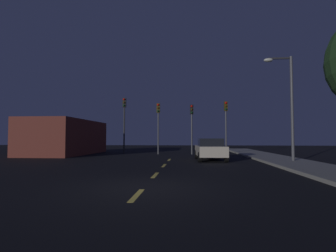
{
  "coord_description": "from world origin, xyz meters",
  "views": [
    {
      "loc": [
        1.41,
        -8.18,
        1.54
      ],
      "look_at": [
        -0.54,
        15.83,
        2.65
      ],
      "focal_mm": 27.85,
      "sensor_mm": 36.0,
      "label": 1
    }
  ],
  "objects_px": {
    "traffic_signal_center_right": "(192,119)",
    "car_stopped_ahead": "(210,149)",
    "traffic_signal_far_left": "(124,115)",
    "street_lamp_right": "(287,98)",
    "traffic_signal_center_left": "(158,118)",
    "traffic_signal_far_right": "(226,117)"
  },
  "relations": [
    {
      "from": "traffic_signal_center_right",
      "to": "car_stopped_ahead",
      "type": "height_order",
      "value": "traffic_signal_center_right"
    },
    {
      "from": "traffic_signal_far_left",
      "to": "street_lamp_right",
      "type": "relative_size",
      "value": 0.81
    },
    {
      "from": "traffic_signal_far_left",
      "to": "street_lamp_right",
      "type": "bearing_deg",
      "value": -32.8
    },
    {
      "from": "traffic_signal_far_left",
      "to": "traffic_signal_center_left",
      "type": "relative_size",
      "value": 1.12
    },
    {
      "from": "traffic_signal_center_right",
      "to": "car_stopped_ahead",
      "type": "distance_m",
      "value": 6.97
    },
    {
      "from": "traffic_signal_far_right",
      "to": "traffic_signal_center_right",
      "type": "bearing_deg",
      "value": -179.99
    },
    {
      "from": "traffic_signal_center_left",
      "to": "car_stopped_ahead",
      "type": "height_order",
      "value": "traffic_signal_center_left"
    },
    {
      "from": "traffic_signal_center_left",
      "to": "traffic_signal_center_right",
      "type": "xyz_separation_m",
      "value": [
        3.19,
        -0.0,
        -0.11
      ]
    },
    {
      "from": "traffic_signal_center_right",
      "to": "car_stopped_ahead",
      "type": "bearing_deg",
      "value": -79.41
    },
    {
      "from": "traffic_signal_center_left",
      "to": "street_lamp_right",
      "type": "height_order",
      "value": "street_lamp_right"
    },
    {
      "from": "traffic_signal_far_left",
      "to": "car_stopped_ahead",
      "type": "bearing_deg",
      "value": -39.69
    },
    {
      "from": "traffic_signal_center_right",
      "to": "street_lamp_right",
      "type": "bearing_deg",
      "value": -53.65
    },
    {
      "from": "traffic_signal_far_left",
      "to": "traffic_signal_center_left",
      "type": "bearing_deg",
      "value": -0.02
    },
    {
      "from": "traffic_signal_center_right",
      "to": "traffic_signal_far_right",
      "type": "relative_size",
      "value": 0.94
    },
    {
      "from": "traffic_signal_far_right",
      "to": "street_lamp_right",
      "type": "relative_size",
      "value": 0.75
    },
    {
      "from": "traffic_signal_center_left",
      "to": "car_stopped_ahead",
      "type": "bearing_deg",
      "value": -55.53
    },
    {
      "from": "traffic_signal_center_right",
      "to": "street_lamp_right",
      "type": "height_order",
      "value": "street_lamp_right"
    },
    {
      "from": "traffic_signal_center_left",
      "to": "street_lamp_right",
      "type": "distance_m",
      "value": 12.08
    },
    {
      "from": "traffic_signal_far_right",
      "to": "car_stopped_ahead",
      "type": "distance_m",
      "value": 7.22
    },
    {
      "from": "traffic_signal_center_left",
      "to": "traffic_signal_far_left",
      "type": "bearing_deg",
      "value": 179.98
    },
    {
      "from": "traffic_signal_center_right",
      "to": "traffic_signal_far_right",
      "type": "height_order",
      "value": "traffic_signal_far_right"
    },
    {
      "from": "car_stopped_ahead",
      "to": "street_lamp_right",
      "type": "bearing_deg",
      "value": -18.7
    }
  ]
}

